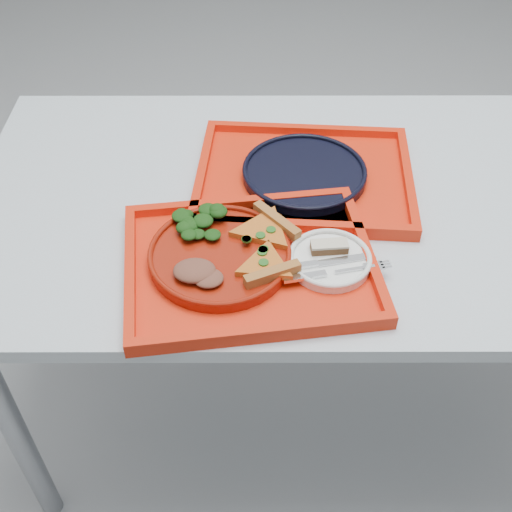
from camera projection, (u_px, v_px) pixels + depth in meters
name	position (u px, v px, depth m)	size (l,w,h in m)	color
ground	(327.00, 398.00, 1.85)	(10.00, 10.00, 0.00)	#94979C
table	(351.00, 223.00, 1.38)	(1.60, 0.80, 0.75)	#ADBAC3
tray_main	(250.00, 266.00, 1.17)	(0.45, 0.35, 0.01)	red
tray_far	(304.00, 179.00, 1.36)	(0.45, 0.35, 0.01)	red
dinner_plate	(220.00, 257.00, 1.17)	(0.26, 0.26, 0.02)	maroon
side_plate	(330.00, 261.00, 1.16)	(0.15, 0.15, 0.01)	white
navy_plate	(304.00, 174.00, 1.35)	(0.26, 0.26, 0.02)	black
pizza_slice_a	(265.00, 263.00, 1.13)	(0.12, 0.10, 0.02)	orange
pizza_slice_b	(264.00, 228.00, 1.20)	(0.13, 0.12, 0.02)	orange
salad_heap	(198.00, 220.00, 1.19)	(0.09, 0.08, 0.05)	black
meat_portion	(194.00, 271.00, 1.12)	(0.08, 0.06, 0.02)	brown
dessert_bar	(329.00, 247.00, 1.17)	(0.07, 0.03, 0.02)	#50311A
knife	(326.00, 262.00, 1.15)	(0.18, 0.02, 0.01)	silver
fork	(334.00, 272.00, 1.13)	(0.18, 0.02, 0.01)	silver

